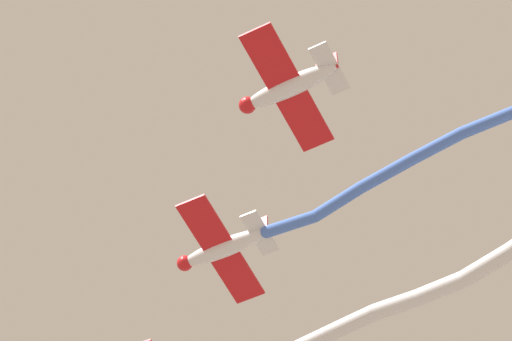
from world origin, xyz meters
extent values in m
cylinder|color=white|center=(4.27, 5.45, 55.47)|extent=(2.57, 2.82, 1.06)
cylinder|color=white|center=(6.06, 7.47, 55.38)|extent=(2.59, 2.49, 1.28)
cylinder|color=white|center=(7.80, 9.42, 55.05)|extent=(2.63, 2.68, 1.51)
cylinder|color=white|center=(9.61, 11.46, 54.62)|extent=(2.79, 2.68, 1.51)
cylinder|color=white|center=(11.73, 13.40, 54.27)|extent=(3.01, 2.60, 1.29)
sphere|color=white|center=(5.16, 6.56, 55.51)|extent=(0.95, 0.95, 0.95)
sphere|color=white|center=(6.95, 8.39, 55.26)|extent=(0.95, 0.95, 0.95)
sphere|color=white|center=(8.65, 10.45, 54.84)|extent=(0.95, 0.95, 0.95)
sphere|color=white|center=(10.57, 12.47, 54.41)|extent=(0.95, 0.95, 0.95)
sphere|color=white|center=(12.89, 14.33, 54.13)|extent=(0.95, 0.95, 0.95)
ellipsoid|color=white|center=(9.64, -0.39, 56.14)|extent=(3.68, 4.82, 1.04)
sphere|color=red|center=(8.29, -2.42, 56.14)|extent=(1.23, 1.23, 0.89)
ellipsoid|color=#1E2D4C|center=(9.29, -0.92, 56.53)|extent=(1.28, 1.44, 0.56)
cube|color=red|center=(9.54, -0.53, 56.00)|extent=(7.13, 5.54, 0.14)
cube|color=white|center=(10.82, 1.39, 56.23)|extent=(2.95, 2.41, 0.12)
cube|color=red|center=(10.76, 1.31, 56.77)|extent=(0.76, 1.04, 1.44)
cylinder|color=#4C75DB|center=(11.70, 2.96, 56.14)|extent=(1.95, 2.77, 0.84)
cylinder|color=#4C75DB|center=(13.23, 5.30, 56.51)|extent=(2.46, 2.64, 1.41)
cylinder|color=#4C75DB|center=(15.01, 7.66, 57.11)|extent=(2.53, 2.92, 1.38)
cylinder|color=#4C75DB|center=(16.77, 10.07, 57.58)|extent=(2.35, 2.70, 1.14)
cylinder|color=#4C75DB|center=(18.42, 12.59, 57.91)|extent=(2.31, 3.09, 1.06)
sphere|color=#4C75DB|center=(11.05, 1.73, 56.08)|extent=(0.67, 0.67, 0.67)
sphere|color=#4C75DB|center=(12.35, 4.19, 56.20)|extent=(0.67, 0.67, 0.67)
sphere|color=#4C75DB|center=(14.11, 6.40, 56.81)|extent=(0.67, 0.67, 0.67)
sphere|color=#4C75DB|center=(15.92, 8.92, 57.40)|extent=(0.67, 0.67, 0.67)
sphere|color=#4C75DB|center=(17.61, 11.22, 57.77)|extent=(0.67, 0.67, 0.67)
ellipsoid|color=white|center=(19.95, 1.71, 56.39)|extent=(3.74, 4.79, 1.04)
sphere|color=red|center=(18.58, -0.29, 56.39)|extent=(1.23, 1.23, 0.89)
ellipsoid|color=#1E2D4C|center=(19.59, 1.19, 56.78)|extent=(1.29, 1.44, 0.56)
cube|color=red|center=(19.85, 1.57, 56.25)|extent=(7.09, 5.62, 0.14)
cube|color=white|center=(21.16, 3.47, 56.48)|extent=(2.94, 2.44, 0.12)
cube|color=red|center=(21.10, 3.39, 57.02)|extent=(0.77, 1.03, 1.44)
camera|label=1|loc=(48.38, -3.89, 4.91)|focal=82.73mm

